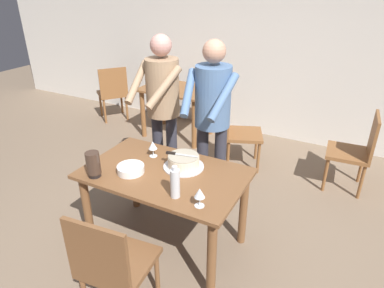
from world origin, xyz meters
TOP-DOWN VIEW (x-y plane):
  - ground_plane at (0.00, 0.00)m, footprint 14.00×14.00m
  - back_wall at (0.00, 2.79)m, footprint 10.00×0.12m
  - main_dining_table at (0.00, 0.00)m, footprint 1.32×0.81m
  - cake_on_platter at (0.10, 0.14)m, footprint 0.34×0.34m
  - cake_knife at (0.03, 0.12)m, footprint 0.27×0.07m
  - plate_stack at (-0.24, -0.13)m, footprint 0.22×0.22m
  - wine_glass_near at (-0.23, 0.18)m, footprint 0.08×0.08m
  - wine_glass_far at (0.46, -0.28)m, footprint 0.08×0.08m
  - water_bottle at (0.25, -0.26)m, footprint 0.07×0.07m
  - hurricane_lamp at (-0.46, -0.31)m, footprint 0.11×0.11m
  - person_cutting_cake at (0.13, 0.62)m, footprint 0.47×0.56m
  - person_standing_beside at (-0.41, 0.65)m, footprint 0.47×0.56m
  - chair_near_side at (0.07, -0.78)m, footprint 0.48×0.48m
  - background_table at (-1.09, 2.09)m, footprint 1.00×0.70m
  - background_chair_0 at (1.36, 1.74)m, footprint 0.47×0.47m
  - background_chair_1 at (0.03, 1.64)m, footprint 0.57×0.57m
  - background_chair_2 at (-2.34, 2.15)m, footprint 0.62×0.62m

SIDE VIEW (x-z plane):
  - ground_plane at x=0.00m, z-range 0.00..0.00m
  - chair_near_side at x=0.07m, z-range 0.04..0.94m
  - background_chair_0 at x=1.36m, z-range 0.04..0.94m
  - background_chair_1 at x=0.03m, z-range 0.04..0.94m
  - background_chair_2 at x=-2.34m, z-range 0.04..0.94m
  - background_table at x=-1.09m, z-range 0.21..0.95m
  - main_dining_table at x=0.00m, z-range 0.25..1.00m
  - plate_stack at x=-0.24m, z-range 0.75..0.81m
  - cake_on_platter at x=0.10m, z-range 0.75..0.86m
  - wine_glass_near at x=-0.23m, z-range 0.78..0.92m
  - wine_glass_far at x=0.46m, z-range 0.78..0.92m
  - hurricane_lamp at x=-0.46m, z-range 0.75..0.96m
  - water_bottle at x=0.25m, z-range 0.74..0.99m
  - cake_knife at x=0.03m, z-range 0.86..0.88m
  - person_cutting_cake at x=0.13m, z-range 0.22..1.94m
  - person_standing_beside at x=-0.41m, z-range 0.22..1.94m
  - back_wall at x=0.00m, z-range 0.00..2.70m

